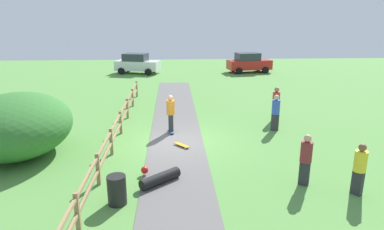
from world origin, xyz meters
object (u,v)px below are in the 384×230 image
Objects in this scene: trash_bin at (117,190)px; parked_car_red at (249,63)px; bystander_red at (276,102)px; bystander_blue at (276,111)px; skateboard_loose at (182,145)px; skater_riding at (171,112)px; parked_car_white at (137,63)px; bystander_maroon at (306,158)px; bystander_yellow at (360,167)px; skater_fallen at (159,178)px; bush_large at (17,125)px.

parked_car_red is (9.17, 24.22, 0.51)m from trash_bin.
bystander_red reaches higher than bystander_blue.
skater_riding is at bearing 103.68° from skateboard_loose.
trash_bin is 24.30m from parked_car_white.
bystander_blue is at bearing 83.37° from bystander_maroon.
trash_bin is at bearing -178.78° from bystander_yellow.
skater_riding is 19.38m from parked_car_red.
skater_fallen is (-0.39, -5.14, -0.83)m from skater_riding.
skater_riding is 1.28× the size of skater_fallen.
bush_large is 12.48m from bystander_yellow.
parked_car_white is (2.73, 20.20, -0.29)m from bush_large.
bush_large is at bearing -161.03° from bystander_red.
trash_bin is 0.50× the size of skater_riding.
parked_car_white is 10.91m from parked_car_red.
skateboard_loose is 0.42× the size of bystander_maroon.
skateboard_loose is 0.16× the size of parked_car_white.
skater_riding is 5.23m from skater_fallen.
bystander_yellow is at bearing -94.23° from parked_car_red.
bystander_blue reaches higher than trash_bin.
bystander_maroon is at bearing 8.30° from trash_bin.
bystander_blue is (5.44, 5.21, 0.78)m from skater_fallen.
skater_riding is (6.04, 2.35, -0.21)m from bush_large.
bystander_blue reaches higher than bystander_yellow.
bystander_yellow is 0.38× the size of parked_car_red.
bystander_yellow is (7.39, 0.16, 0.48)m from trash_bin.
bystander_red is at bearing 16.39° from skater_riding.
bystander_yellow is at bearing -18.13° from bush_large.
skater_fallen is 6.35m from bystander_yellow.
skater_fallen reaches higher than skateboard_loose.
trash_bin is 7.41m from bystander_yellow.
bystander_blue is at bearing -98.17° from parked_car_red.
bystander_blue is 0.40× the size of parked_car_red.
skater_fallen is at bearing -136.23° from bystander_blue.
bystander_red is (-0.30, 7.86, 0.09)m from bystander_yellow.
skater_riding is 0.40× the size of parked_car_white.
bush_large is 2.70× the size of bystander_red.
bystander_yellow is (5.82, -6.23, -0.11)m from skater_riding.
skateboard_loose is 6.24m from bystander_red.
bystander_red is at bearing 73.12° from bystander_blue.
bush_large reaches higher than bystander_blue.
parked_car_red is at bearing 70.82° from skater_fallen.
bystander_blue is at bearing 44.27° from trash_bin.
bystander_yellow reaches higher than trash_bin.
bystander_maroon is (3.94, -3.62, 0.88)m from skateboard_loose.
bystander_blue is at bearing 43.77° from skater_fallen.
skater_riding is at bearing 76.17° from trash_bin.
parked_car_white is at bearing 100.49° from skater_riding.
bush_large is at bearing 137.85° from trash_bin.
skater_fallen is at bearing 170.07° from bystander_yellow.
bush_large reaches higher than skater_fallen.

